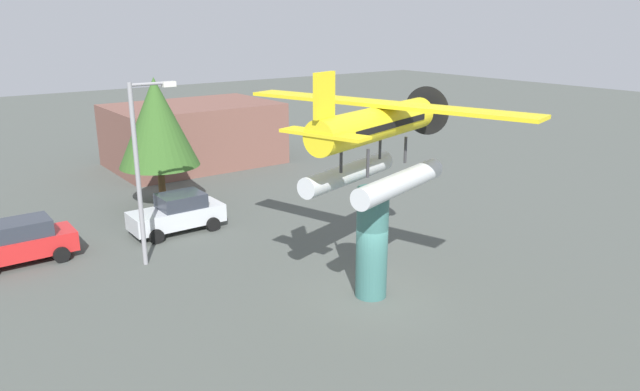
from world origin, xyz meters
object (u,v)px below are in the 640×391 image
Objects in this scene: car_near_red at (20,242)px; car_mid_silver at (178,213)px; tree_east at (157,123)px; floatplane_monument at (377,138)px; streetlight_primary at (142,161)px; storefront_building at (194,134)px; display_pedestal at (372,243)px.

car_near_red and car_mid_silver have the same top height.
tree_east is (7.36, 3.55, 3.56)m from car_near_red.
tree_east reaches higher than car_near_red.
streetlight_primary is (-5.28, 7.39, -1.42)m from floatplane_monument.
car_near_red is 1.00× the size of car_mid_silver.
storefront_building is 9.97m from tree_east.
display_pedestal is 0.94× the size of car_near_red.
display_pedestal is at bearing -99.24° from storefront_building.
car_mid_silver is 0.59× the size of streetlight_primary.
streetlight_primary is (-2.41, -2.79, 3.32)m from car_mid_silver.
display_pedestal is 14.06m from car_near_red.
storefront_building is (3.45, 21.96, -3.60)m from floatplane_monument.
storefront_building is (12.86, 11.50, 1.14)m from car_near_red.
display_pedestal is 9.31m from streetlight_primary.
tree_east is (-2.05, 14.01, -1.18)m from floatplane_monument.
car_near_red is 0.40× the size of storefront_building.
display_pedestal is 22.29m from storefront_building.
tree_east reaches higher than car_mid_silver.
streetlight_primary reaches higher than car_mid_silver.
storefront_building is (3.58, 22.00, 0.04)m from display_pedestal.
streetlight_primary is 0.68× the size of storefront_building.
display_pedestal reaches higher than car_mid_silver.
car_near_red is at bearing 115.06° from floatplane_monument.
streetlight_primary is at bearing -120.93° from storefront_building.
floatplane_monument is at bearing -98.93° from storefront_building.
display_pedestal is 14.39m from tree_east.
tree_east is at bearing 81.41° from floatplane_monument.
car_mid_silver is at bearing 105.02° from display_pedestal.
streetlight_primary reaches higher than display_pedestal.
display_pedestal is 0.55× the size of streetlight_primary.
storefront_building is (6.32, 11.78, 1.14)m from car_mid_silver.
floatplane_monument is 11.59m from car_mid_silver.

